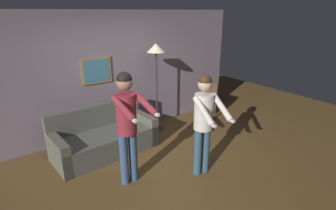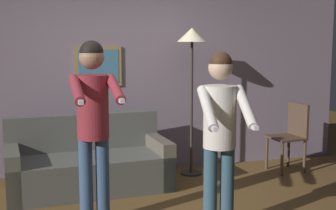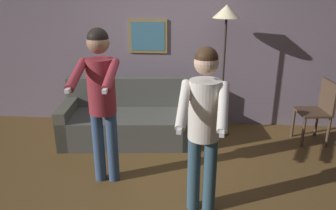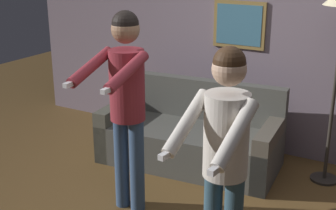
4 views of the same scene
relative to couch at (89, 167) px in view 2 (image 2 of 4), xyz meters
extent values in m
cube|color=slate|center=(0.53, 0.76, 1.02)|extent=(6.40, 0.06, 2.60)
cube|color=olive|center=(0.22, 0.71, 1.16)|extent=(0.61, 0.02, 0.53)
cube|color=teal|center=(0.22, 0.70, 1.16)|extent=(0.53, 0.01, 0.45)
cube|color=#53544E|center=(0.00, -0.04, -0.07)|extent=(1.97, 1.02, 0.42)
cube|color=#53544E|center=(-0.03, 0.31, 0.37)|extent=(1.90, 0.31, 0.45)
cube|color=#545447|center=(-0.86, -0.12, 0.01)|extent=(0.24, 0.86, 0.58)
cube|color=#5A5448|center=(0.87, 0.03, 0.01)|extent=(0.24, 0.86, 0.58)
cylinder|color=#332D28|center=(1.38, 0.30, -0.27)|extent=(0.28, 0.28, 0.02)
cylinder|color=#332D28|center=(1.38, 0.30, 0.62)|extent=(0.04, 0.04, 1.74)
cone|color=#F9EAB7|center=(1.38, 0.30, 1.57)|extent=(0.39, 0.39, 0.18)
cylinder|color=#365075|center=(-0.12, -1.12, 0.15)|extent=(0.13, 0.13, 0.86)
cylinder|color=#365075|center=(0.04, -1.12, 0.15)|extent=(0.13, 0.13, 0.86)
cylinder|color=maroon|center=(-0.04, -1.12, 0.88)|extent=(0.30, 0.30, 0.61)
sphere|color=#9E7556|center=(-0.04, -1.12, 1.35)|extent=(0.24, 0.24, 0.24)
sphere|color=black|center=(-0.04, -1.12, 1.39)|extent=(0.22, 0.22, 0.22)
cylinder|color=maroon|center=(-0.20, -1.38, 1.08)|extent=(0.11, 0.54, 0.24)
cube|color=white|center=(-0.19, -1.64, 1.00)|extent=(0.05, 0.15, 0.04)
cylinder|color=maroon|center=(0.14, -1.37, 1.08)|extent=(0.11, 0.54, 0.24)
cube|color=white|center=(0.15, -1.62, 1.00)|extent=(0.05, 0.15, 0.04)
cylinder|color=#315163|center=(0.98, -1.57, 0.13)|extent=(0.13, 0.13, 0.81)
cylinder|color=#315163|center=(1.14, -1.58, 0.13)|extent=(0.13, 0.13, 0.81)
cylinder|color=silver|center=(1.06, -1.58, 0.81)|extent=(0.30, 0.30, 0.57)
sphere|color=#D8AD8E|center=(1.06, -1.58, 1.26)|extent=(0.22, 0.22, 0.22)
sphere|color=#382314|center=(1.06, -1.58, 1.30)|extent=(0.21, 0.21, 0.21)
cylinder|color=silver|center=(0.87, -1.77, 0.93)|extent=(0.13, 0.48, 0.35)
cube|color=white|center=(0.85, -1.98, 0.80)|extent=(0.05, 0.15, 0.04)
cylinder|color=silver|center=(1.21, -1.80, 0.93)|extent=(0.13, 0.48, 0.35)
cube|color=white|center=(1.19, -2.01, 0.80)|extent=(0.05, 0.15, 0.04)
cylinder|color=#4C3828|center=(2.48, 0.28, -0.05)|extent=(0.04, 0.04, 0.45)
cylinder|color=#4C3828|center=(2.52, -0.08, -0.05)|extent=(0.04, 0.04, 0.45)
cylinder|color=#4C3828|center=(2.84, 0.32, -0.05)|extent=(0.04, 0.04, 0.45)
cylinder|color=#4C3828|center=(2.88, -0.04, -0.05)|extent=(0.04, 0.04, 0.45)
cube|color=#4C3828|center=(2.68, 0.12, 0.19)|extent=(0.47, 0.47, 0.03)
cube|color=#4C3828|center=(2.87, 0.14, 0.43)|extent=(0.09, 0.42, 0.45)
camera|label=1|loc=(-1.56, -4.37, 2.29)|focal=28.00mm
camera|label=2|loc=(-0.45, -5.51, 1.51)|focal=50.00mm
camera|label=3|loc=(0.95, -4.44, 1.89)|focal=35.00mm
camera|label=4|loc=(2.14, -4.21, 1.97)|focal=50.00mm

